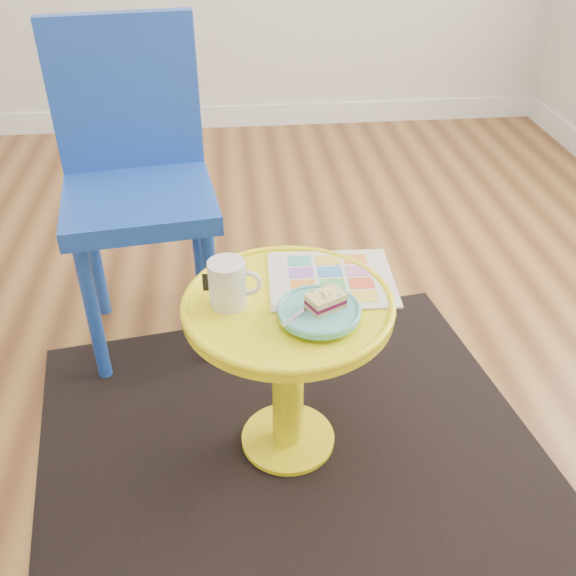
{
  "coord_description": "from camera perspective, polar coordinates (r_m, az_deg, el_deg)",
  "views": [
    {
      "loc": [
        0.17,
        -1.6,
        1.32
      ],
      "look_at": [
        0.29,
        -0.42,
        0.5
      ],
      "focal_mm": 40.0,
      "sensor_mm": 36.0,
      "label": 1
    }
  ],
  "objects": [
    {
      "name": "mug",
      "position": [
        1.44,
        -5.31,
        0.49
      ],
      "size": [
        0.12,
        0.09,
        0.11
      ],
      "rotation": [
        0.0,
        0.0,
        -0.21
      ],
      "color": "silver",
      "rests_on": "side_table"
    },
    {
      "name": "fork",
      "position": [
        1.4,
        1.55,
        -1.91
      ],
      "size": [
        0.11,
        0.11,
        0.0
      ],
      "rotation": [
        0.0,
        0.0,
        -0.78
      ],
      "color": "silver",
      "rests_on": "plate"
    },
    {
      "name": "plate",
      "position": [
        1.41,
        2.77,
        -2.14
      ],
      "size": [
        0.18,
        0.18,
        0.02
      ],
      "color": "#57B7B8",
      "rests_on": "newspaper"
    },
    {
      "name": "chair",
      "position": [
        1.95,
        -13.42,
        10.19
      ],
      "size": [
        0.48,
        0.48,
        0.96
      ],
      "rotation": [
        0.0,
        0.0,
        0.13
      ],
      "color": "#1B45B0",
      "rests_on": "ground"
    },
    {
      "name": "rug",
      "position": [
        1.78,
        0.0,
        -13.4
      ],
      "size": [
        1.45,
        1.28,
        0.01
      ],
      "primitive_type": "cube",
      "rotation": [
        0.0,
        0.0,
        0.15
      ],
      "color": "black",
      "rests_on": "ground"
    },
    {
      "name": "newspaper",
      "position": [
        1.55,
        3.85,
        0.81
      ],
      "size": [
        0.31,
        0.27,
        0.01
      ],
      "primitive_type": "cube",
      "rotation": [
        0.0,
        0.0,
        -0.04
      ],
      "color": "silver",
      "rests_on": "side_table"
    },
    {
      "name": "side_table",
      "position": [
        1.55,
        -0.0,
        -5.2
      ],
      "size": [
        0.49,
        0.49,
        0.46
      ],
      "color": "yellow",
      "rests_on": "ground"
    },
    {
      "name": "cake_slice",
      "position": [
        1.4,
        3.38,
        -1.14
      ],
      "size": [
        0.1,
        0.08,
        0.04
      ],
      "rotation": [
        0.0,
        0.0,
        0.47
      ],
      "color": "#D3BC8C",
      "rests_on": "plate"
    },
    {
      "name": "floor",
      "position": [
        2.09,
        -9.25,
        -5.47
      ],
      "size": [
        4.0,
        4.0,
        0.0
      ],
      "primitive_type": "plane",
      "color": "brown",
      "rests_on": "ground"
    }
  ]
}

